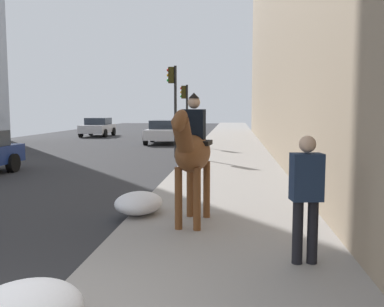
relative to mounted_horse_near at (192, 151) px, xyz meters
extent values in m
ellipsoid|color=brown|center=(0.08, -0.01, -0.04)|extent=(1.56, 0.73, 0.66)
cylinder|color=brown|center=(-0.39, -0.12, -0.77)|extent=(0.13, 0.13, 1.07)
cylinder|color=brown|center=(-0.35, 0.20, -0.77)|extent=(0.13, 0.13, 1.07)
cylinder|color=brown|center=(0.51, -0.22, -0.77)|extent=(0.13, 0.13, 1.07)
cylinder|color=brown|center=(0.54, 0.10, -0.77)|extent=(0.13, 0.13, 1.07)
cylinder|color=brown|center=(-0.69, 0.08, 0.31)|extent=(0.66, 0.35, 0.68)
ellipsoid|color=brown|center=(-0.89, 0.11, 0.56)|extent=(0.65, 0.29, 0.49)
cylinder|color=black|center=(0.79, -0.09, -0.14)|extent=(0.29, 0.13, 0.55)
cube|color=black|center=(0.13, -0.02, 0.14)|extent=(0.51, 0.65, 0.08)
cube|color=black|center=(0.13, -0.02, 0.46)|extent=(0.32, 0.41, 0.55)
sphere|color=#D8AD8C|center=(0.13, -0.02, 0.85)|extent=(0.22, 0.22, 0.22)
cone|color=black|center=(0.13, -0.02, 0.97)|extent=(0.22, 0.22, 0.10)
cylinder|color=black|center=(-1.84, -1.57, -0.88)|extent=(0.14, 0.14, 0.85)
cylinder|color=black|center=(-1.81, -1.77, -0.88)|extent=(0.14, 0.14, 0.85)
cube|color=#1E2D47|center=(-1.82, -1.67, -0.14)|extent=(0.31, 0.43, 0.62)
sphere|color=#D8AD8C|center=(-1.82, -1.67, 0.29)|extent=(0.22, 0.22, 0.22)
cube|color=silver|center=(19.02, 3.57, -0.80)|extent=(4.16, 1.99, 0.60)
cube|color=#262D38|center=(19.27, 3.58, -0.24)|extent=(2.09, 1.71, 0.52)
cylinder|color=black|center=(17.78, 2.60, -1.10)|extent=(0.65, 0.24, 0.64)
cylinder|color=black|center=(17.73, 4.48, -1.10)|extent=(0.65, 0.24, 0.64)
cylinder|color=black|center=(20.32, 2.67, -1.10)|extent=(0.65, 0.24, 0.64)
cylinder|color=black|center=(20.27, 4.55, -1.10)|extent=(0.65, 0.24, 0.64)
cube|color=silver|center=(25.38, 9.82, -0.80)|extent=(4.04, 1.94, 0.60)
cube|color=#262D38|center=(25.62, 9.83, -0.24)|extent=(2.01, 1.68, 0.52)
cylinder|color=black|center=(24.16, 8.87, -1.10)|extent=(0.64, 0.23, 0.64)
cylinder|color=black|center=(24.13, 10.73, -1.10)|extent=(0.64, 0.23, 0.64)
cylinder|color=black|center=(26.64, 8.92, -1.10)|extent=(0.64, 0.23, 0.64)
cylinder|color=black|center=(26.60, 10.78, -1.10)|extent=(0.64, 0.23, 0.64)
cylinder|color=black|center=(6.49, 6.76, -1.10)|extent=(0.65, 0.24, 0.64)
cylinder|color=black|center=(11.42, 1.83, 0.58)|extent=(0.12, 0.12, 4.01)
cube|color=#2D280C|center=(11.42, 2.01, 2.19)|extent=(0.20, 0.24, 0.70)
sphere|color=red|center=(11.42, 2.14, 2.41)|extent=(0.14, 0.14, 0.14)
sphere|color=orange|center=(11.42, 2.14, 2.19)|extent=(0.14, 0.14, 0.14)
sphere|color=green|center=(11.42, 2.14, 1.97)|extent=(0.14, 0.14, 0.14)
cylinder|color=black|center=(16.34, 1.85, 0.31)|extent=(0.12, 0.12, 3.46)
cube|color=#2D280C|center=(16.34, 2.03, 1.64)|extent=(0.20, 0.24, 0.70)
sphere|color=red|center=(16.34, 2.16, 1.86)|extent=(0.14, 0.14, 0.14)
sphere|color=orange|center=(16.34, 2.16, 1.64)|extent=(0.14, 0.14, 0.14)
sphere|color=green|center=(16.34, 2.16, 1.42)|extent=(0.14, 0.14, 0.14)
ellipsoid|color=white|center=(0.68, 1.12, -1.09)|extent=(1.20, 0.92, 0.42)
camera|label=1|loc=(-7.53, -0.72, 0.75)|focal=40.63mm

